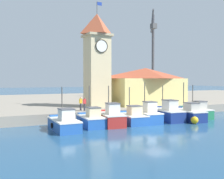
# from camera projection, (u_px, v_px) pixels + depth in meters

# --- Properties ---
(ground_plane) EXTENTS (300.00, 300.00, 0.00)m
(ground_plane) POSITION_uv_depth(u_px,v_px,m) (157.00, 127.00, 26.04)
(ground_plane) COLOR navy
(quay_wharf) EXTENTS (120.00, 40.00, 1.10)m
(quay_wharf) POSITION_uv_depth(u_px,v_px,m) (74.00, 102.00, 49.65)
(quay_wharf) COLOR gray
(quay_wharf) RESTS_ON ground
(fishing_boat_far_left) EXTENTS (2.20, 5.00, 4.06)m
(fishing_boat_far_left) POSITION_uv_depth(u_px,v_px,m) (64.00, 123.00, 24.43)
(fishing_boat_far_left) COLOR #2356A8
(fishing_boat_far_left) RESTS_ON ground
(fishing_boat_left_outer) EXTENTS (2.23, 4.25, 4.13)m
(fishing_boat_left_outer) POSITION_uv_depth(u_px,v_px,m) (91.00, 120.00, 26.37)
(fishing_boat_left_outer) COLOR #2356A8
(fishing_boat_left_outer) RESTS_ON ground
(fishing_boat_left_inner) EXTENTS (2.58, 4.76, 4.10)m
(fishing_boat_left_inner) POSITION_uv_depth(u_px,v_px,m) (110.00, 117.00, 27.08)
(fishing_boat_left_inner) COLOR #AD2823
(fishing_boat_left_inner) RESTS_ON ground
(fishing_boat_mid_left) EXTENTS (2.53, 4.46, 3.90)m
(fishing_boat_mid_left) POSITION_uv_depth(u_px,v_px,m) (132.00, 117.00, 28.21)
(fishing_boat_mid_left) COLOR #2356A8
(fishing_boat_mid_left) RESTS_ON ground
(fishing_boat_center) EXTENTS (2.47, 4.65, 4.42)m
(fishing_boat_center) POSITION_uv_depth(u_px,v_px,m) (147.00, 115.00, 29.01)
(fishing_boat_center) COLOR #2356A8
(fishing_boat_center) RESTS_ON ground
(fishing_boat_mid_right) EXTENTS (2.54, 5.42, 4.02)m
(fishing_boat_mid_right) POSITION_uv_depth(u_px,v_px,m) (166.00, 113.00, 30.39)
(fishing_boat_mid_right) COLOR navy
(fishing_boat_mid_right) RESTS_ON ground
(fishing_boat_right_inner) EXTENTS (2.60, 5.43, 4.41)m
(fishing_boat_right_inner) POSITION_uv_depth(u_px,v_px,m) (187.00, 114.00, 30.67)
(fishing_boat_right_inner) COLOR navy
(fishing_boat_right_inner) RESTS_ON ground
(fishing_boat_right_outer) EXTENTS (2.44, 4.64, 4.08)m
(fishing_boat_right_outer) POSITION_uv_depth(u_px,v_px,m) (196.00, 112.00, 32.53)
(fishing_boat_right_outer) COLOR #237A4C
(fishing_boat_right_outer) RESTS_ON ground
(clock_tower) EXTENTS (3.38, 3.38, 14.05)m
(clock_tower) POSITION_uv_depth(u_px,v_px,m) (97.00, 57.00, 35.06)
(clock_tower) COLOR beige
(clock_tower) RESTS_ON quay_wharf
(warehouse_right) EXTENTS (11.12, 6.79, 5.40)m
(warehouse_right) POSITION_uv_depth(u_px,v_px,m) (146.00, 86.00, 39.27)
(warehouse_right) COLOR #E5D17A
(warehouse_right) RESTS_ON quay_wharf
(port_crane_far) EXTENTS (4.63, 7.09, 17.93)m
(port_crane_far) POSITION_uv_depth(u_px,v_px,m) (153.00, 66.00, 52.90)
(port_crane_far) COLOR #353539
(port_crane_far) RESTS_ON quay_wharf
(mooring_buoy) EXTENTS (0.80, 0.80, 0.80)m
(mooring_buoy) POSITION_uv_depth(u_px,v_px,m) (195.00, 120.00, 28.02)
(mooring_buoy) COLOR gold
(mooring_buoy) RESTS_ON ground
(dock_worker_near_tower) EXTENTS (0.34, 0.22, 1.62)m
(dock_worker_near_tower) POSITION_uv_depth(u_px,v_px,m) (81.00, 103.00, 30.88)
(dock_worker_near_tower) COLOR #33333D
(dock_worker_near_tower) RESTS_ON quay_wharf
(dock_worker_along_quay) EXTENTS (0.34, 0.22, 1.62)m
(dock_worker_along_quay) POSITION_uv_depth(u_px,v_px,m) (84.00, 104.00, 30.28)
(dock_worker_along_quay) COLOR #33333D
(dock_worker_along_quay) RESTS_ON quay_wharf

